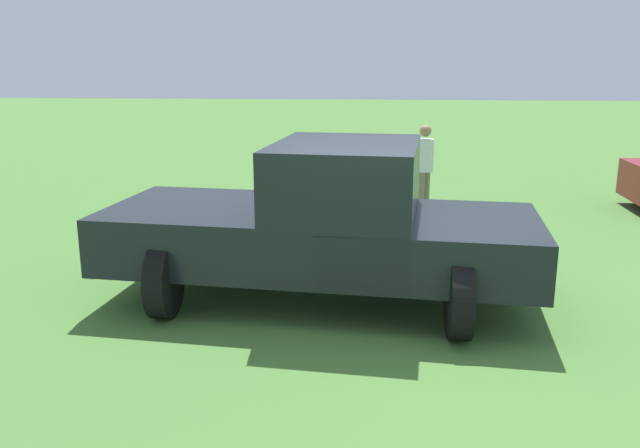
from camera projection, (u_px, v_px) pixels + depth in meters
name	position (u px, v px, depth m)	size (l,w,h in m)	color
ground_plane	(385.00, 315.00, 7.16)	(80.00, 80.00, 0.00)	#477533
pickup_truck	(331.00, 220.00, 7.40)	(2.77, 5.02, 1.83)	black
person_bystander	(424.00, 165.00, 11.71)	(0.44, 0.44, 1.60)	#7A6B51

